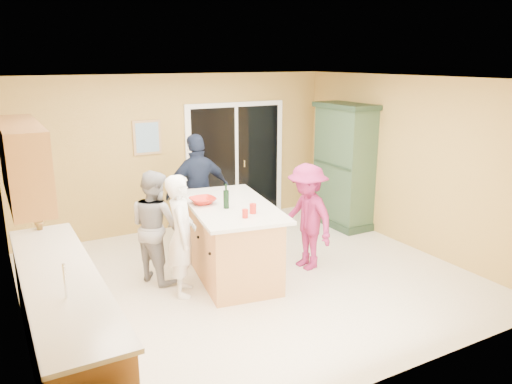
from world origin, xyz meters
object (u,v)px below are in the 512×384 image
green_hutch (344,167)px  woman_magenta (307,217)px  woman_grey (155,226)px  woman_white (182,235)px  kitchen_island (231,242)px  woman_navy (198,192)px

green_hutch → woman_magenta: bearing=-142.5°
green_hutch → woman_grey: 3.63m
woman_grey → green_hutch: bearing=-101.4°
woman_white → kitchen_island: bearing=-54.6°
kitchen_island → woman_white: bearing=-157.0°
green_hutch → woman_magenta: (-1.62, -1.24, -0.29)m
green_hutch → woman_navy: green_hutch is taller
green_hutch → woman_white: 3.61m
woman_grey → woman_magenta: same height
kitchen_island → woman_navy: size_ratio=1.16×
green_hutch → woman_grey: (-3.56, -0.61, -0.29)m
green_hutch → woman_grey: size_ratio=1.44×
green_hutch → woman_white: green_hutch is taller
woman_navy → green_hutch: bearing=173.0°
woman_grey → woman_magenta: size_ratio=1.00×
woman_white → woman_navy: 1.61m
green_hutch → woman_navy: size_ratio=1.20×
green_hutch → woman_grey: bearing=-170.2°
woman_white → woman_magenta: 1.79m
green_hutch → woman_white: bearing=-161.1°
kitchen_island → woman_grey: bearing=167.0°
woman_navy → woman_magenta: (0.99, -1.46, -0.14)m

